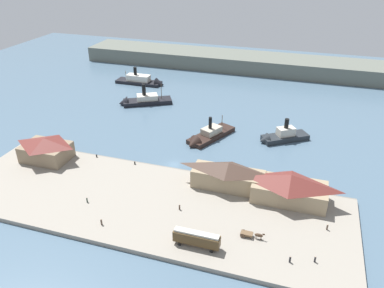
{
  "coord_description": "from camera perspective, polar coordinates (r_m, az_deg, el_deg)",
  "views": [
    {
      "loc": [
        37.36,
        -97.84,
        63.57
      ],
      "look_at": [
        2.49,
        11.79,
        2.0
      ],
      "focal_mm": 35.45,
      "sensor_mm": 36.0,
      "label": 1
    }
  ],
  "objects": [
    {
      "name": "pedestrian_near_east_shed",
      "position": [
        107.28,
        -15.52,
        -8.12
      ],
      "size": [
        0.39,
        0.39,
        1.58
      ],
      "color": "#3D4C42",
      "rests_on": "quay_promenade"
    },
    {
      "name": "horse_cart",
      "position": [
        93.66,
        8.85,
        -13.26
      ],
      "size": [
        5.77,
        1.68,
        1.87
      ],
      "color": "brown",
      "rests_on": "quay_promenade"
    },
    {
      "name": "quay_promenade",
      "position": [
        105.42,
        -6.95,
        -8.77
      ],
      "size": [
        110.0,
        36.0,
        1.2
      ],
      "primitive_type": "cube",
      "color": "gray",
      "rests_on": "ground"
    },
    {
      "name": "ferry_shed_west_terminal",
      "position": [
        129.96,
        -21.16,
        -0.65
      ],
      "size": [
        14.84,
        10.67,
        7.65
      ],
      "color": "#847056",
      "rests_on": "quay_promenade"
    },
    {
      "name": "pedestrian_walking_west",
      "position": [
        91.07,
        18.02,
        -16.18
      ],
      "size": [
        0.4,
        0.4,
        1.63
      ],
      "color": "#232328",
      "rests_on": "quay_promenade"
    },
    {
      "name": "pedestrian_near_west_shed",
      "position": [
        100.36,
        19.68,
        -11.71
      ],
      "size": [
        0.4,
        0.4,
        1.63
      ],
      "color": "#4C3D33",
      "rests_on": "quay_promenade"
    },
    {
      "name": "mooring_post_center_east",
      "position": [
        121.46,
        -8.6,
        -2.85
      ],
      "size": [
        0.44,
        0.44,
        0.9
      ],
      "primitive_type": "cylinder",
      "color": "black",
      "rests_on": "quay_promenade"
    },
    {
      "name": "ferry_near_quay",
      "position": [
        136.96,
        2.12,
        1.07
      ],
      "size": [
        15.0,
        22.52,
        10.38
      ],
      "color": "black",
      "rests_on": "ground"
    },
    {
      "name": "mooring_post_west",
      "position": [
        127.92,
        -14.16,
        -1.74
      ],
      "size": [
        0.44,
        0.44,
        0.9
      ],
      "primitive_type": "cylinder",
      "color": "black",
      "rests_on": "quay_promenade"
    },
    {
      "name": "ferry_moored_east",
      "position": [
        139.95,
        13.14,
        1.07
      ],
      "size": [
        18.28,
        14.82,
        9.97
      ],
      "color": "#23282D",
      "rests_on": "ground"
    },
    {
      "name": "ferry_moored_west",
      "position": [
        169.8,
        -7.69,
        6.45
      ],
      "size": [
        23.3,
        16.62,
        11.23
      ],
      "color": "black",
      "rests_on": "ground"
    },
    {
      "name": "street_tram",
      "position": [
        89.42,
        0.7,
        -13.97
      ],
      "size": [
        10.97,
        2.39,
        4.06
      ],
      "color": "#4C381E",
      "rests_on": "quay_promenade"
    },
    {
      "name": "pedestrian_near_cart",
      "position": [
        98.75,
        -13.48,
        -11.35
      ],
      "size": [
        0.43,
        0.43,
        1.76
      ],
      "color": "#4C3D33",
      "rests_on": "quay_promenade"
    },
    {
      "name": "ferry_departing_north",
      "position": [
        194.61,
        -7.18,
        9.34
      ],
      "size": [
        25.23,
        6.88,
        10.67
      ],
      "color": "black",
      "rests_on": "ground"
    },
    {
      "name": "ferry_shed_east_terminal",
      "position": [
        105.66,
        14.48,
        -6.33
      ],
      "size": [
        20.1,
        9.98,
        8.1
      ],
      "color": "#998466",
      "rests_on": "quay_promenade"
    },
    {
      "name": "ground_plane",
      "position": [
        122.51,
        -2.78,
        -3.14
      ],
      "size": [
        320.0,
        320.0,
        0.0
      ],
      "primitive_type": "plane",
      "color": "slate"
    },
    {
      "name": "pedestrian_walking_east",
      "position": [
        100.92,
        -1.89,
        -9.48
      ],
      "size": [
        0.42,
        0.42,
        1.69
      ],
      "color": "#4C3D33",
      "rests_on": "quay_promenade"
    },
    {
      "name": "ferry_shed_central_terminal",
      "position": [
        107.97,
        5.46,
        -4.64
      ],
      "size": [
        20.71,
        7.57,
        8.13
      ],
      "color": "#998466",
      "rests_on": "quay_promenade"
    },
    {
      "name": "seawall_edge",
      "position": [
        119.39,
        -3.38,
        -3.79
      ],
      "size": [
        110.0,
        0.8,
        1.0
      ],
      "primitive_type": "cube",
      "color": "slate",
      "rests_on": "ground"
    },
    {
      "name": "far_headland",
      "position": [
        219.41,
        7.34,
        12.18
      ],
      "size": [
        180.0,
        24.0,
        8.0
      ],
      "primitive_type": "cube",
      "color": "#60665B",
      "rests_on": "ground"
    },
    {
      "name": "pedestrian_at_waters_edge",
      "position": [
        89.49,
        14.53,
        -16.47
      ],
      "size": [
        0.43,
        0.43,
        1.75
      ],
      "color": "#232328",
      "rests_on": "quay_promenade"
    }
  ]
}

